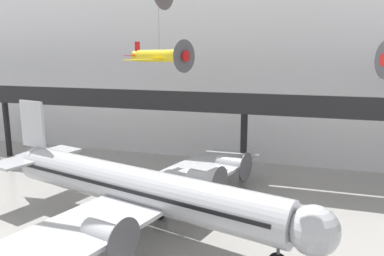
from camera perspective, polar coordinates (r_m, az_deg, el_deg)
hangar_back_wall at (r=45.63m, az=9.85°, el=10.53°), size 140.00×3.00×24.86m
mezzanine_walkway at (r=37.31m, az=7.77°, el=3.03°), size 110.00×3.20×9.25m
airliner_silver_main at (r=28.03m, az=-8.61°, el=-9.02°), size 28.48×32.96×8.89m
suspended_plane_yellow_lowwing at (r=33.62m, az=-4.99°, el=10.86°), size 6.60×7.65×8.56m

